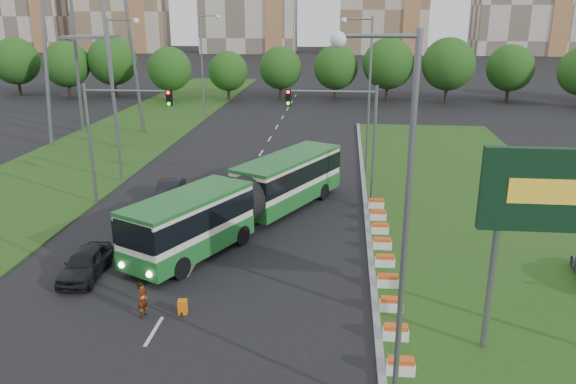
# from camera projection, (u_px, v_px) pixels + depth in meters

# --- Properties ---
(ground) EXTENTS (360.00, 360.00, 0.00)m
(ground) POSITION_uv_depth(u_px,v_px,m) (251.00, 270.00, 28.19)
(ground) COLOR black
(ground) RESTS_ON ground
(grass_median) EXTENTS (14.00, 60.00, 0.15)m
(grass_median) POSITION_uv_depth(u_px,v_px,m) (480.00, 221.00, 34.50)
(grass_median) COLOR #254C15
(grass_median) RESTS_ON ground
(median_kerb) EXTENTS (0.30, 60.00, 0.18)m
(median_kerb) POSITION_uv_depth(u_px,v_px,m) (367.00, 217.00, 35.16)
(median_kerb) COLOR gray
(median_kerb) RESTS_ON ground
(left_verge) EXTENTS (12.00, 110.00, 0.10)m
(left_verge) POSITION_uv_depth(u_px,v_px,m) (107.00, 146.00, 53.54)
(left_verge) COLOR #254C15
(left_verge) RESTS_ON ground
(lane_markings) EXTENTS (0.20, 100.00, 0.01)m
(lane_markings) POSITION_uv_depth(u_px,v_px,m) (254.00, 164.00, 47.40)
(lane_markings) COLOR beige
(lane_markings) RESTS_ON ground
(flower_planters) EXTENTS (1.10, 18.10, 0.60)m
(flower_planters) POSITION_uv_depth(u_px,v_px,m) (385.00, 261.00, 28.17)
(flower_planters) COLOR white
(flower_planters) RESTS_ON grass_median
(billboard) EXTENTS (6.00, 0.37, 8.00)m
(billboard) POSITION_uv_depth(u_px,v_px,m) (568.00, 200.00, 19.44)
(billboard) COLOR slate
(billboard) RESTS_ON ground
(traffic_mast_median) EXTENTS (5.76, 0.32, 8.00)m
(traffic_mast_median) POSITION_uv_depth(u_px,v_px,m) (349.00, 127.00, 35.55)
(traffic_mast_median) COLOR slate
(traffic_mast_median) RESTS_ON ground
(traffic_mast_left) EXTENTS (5.76, 0.32, 8.00)m
(traffic_mast_left) POSITION_uv_depth(u_px,v_px,m) (112.00, 126.00, 36.04)
(traffic_mast_left) COLOR slate
(traffic_mast_left) RESTS_ON ground
(street_lamps) EXTENTS (36.00, 60.00, 12.00)m
(street_lamps) POSITION_uv_depth(u_px,v_px,m) (228.00, 115.00, 36.08)
(street_lamps) COLOR slate
(street_lamps) RESTS_ON ground
(tree_line) EXTENTS (120.00, 8.00, 9.00)m
(tree_line) POSITION_uv_depth(u_px,v_px,m) (386.00, 70.00, 77.89)
(tree_line) COLOR #1D5015
(tree_line) RESTS_ON ground
(articulated_bus) EXTENTS (2.81, 18.03, 2.97)m
(articulated_bus) POSITION_uv_depth(u_px,v_px,m) (243.00, 197.00, 33.42)
(articulated_bus) COLOR silver
(articulated_bus) RESTS_ON ground
(car_left_near) EXTENTS (1.88, 4.22, 1.41)m
(car_left_near) POSITION_uv_depth(u_px,v_px,m) (85.00, 263.00, 27.30)
(car_left_near) COLOR black
(car_left_near) RESTS_ON ground
(car_left_far) EXTENTS (1.95, 4.45, 1.42)m
(car_left_far) POSITION_uv_depth(u_px,v_px,m) (170.00, 191.00, 38.09)
(car_left_far) COLOR black
(car_left_far) RESTS_ON ground
(pedestrian) EXTENTS (0.52, 0.66, 1.59)m
(pedestrian) POSITION_uv_depth(u_px,v_px,m) (143.00, 300.00, 23.68)
(pedestrian) COLOR gray
(pedestrian) RESTS_ON ground
(shopping_trolley) EXTENTS (0.38, 0.40, 0.65)m
(shopping_trolley) POSITION_uv_depth(u_px,v_px,m) (183.00, 307.00, 24.03)
(shopping_trolley) COLOR orange
(shopping_trolley) RESTS_ON ground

